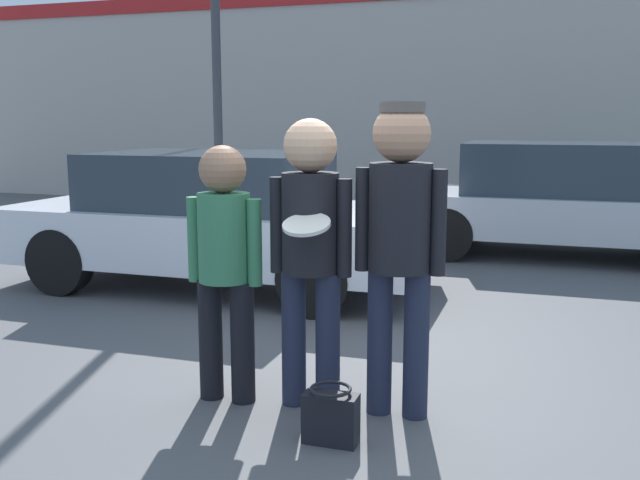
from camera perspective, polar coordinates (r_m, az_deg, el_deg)
ground_plane at (r=4.68m, az=4.29°, el=-12.38°), size 56.00×56.00×0.00m
storefront_building at (r=13.97m, az=14.16°, el=11.10°), size 24.00×0.22×4.28m
person_left at (r=4.41m, az=-7.65°, el=-1.13°), size 0.49×0.32×1.60m
person_middle_with_frisbee at (r=4.25m, az=-0.78°, el=0.20°), size 0.51×0.56×1.76m
person_right at (r=4.13m, az=6.42°, el=0.99°), size 0.53×0.36×1.85m
parked_car_near at (r=7.60m, az=-8.27°, el=1.73°), size 4.37×1.95×1.41m
parked_car_far at (r=9.67m, az=18.49°, el=3.09°), size 4.28×1.83×1.46m
shrub at (r=13.38m, az=22.27°, el=3.37°), size 0.91×0.91×0.91m
handbag at (r=4.01m, az=0.86°, el=-13.90°), size 0.30×0.23×0.32m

